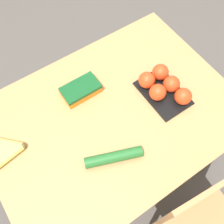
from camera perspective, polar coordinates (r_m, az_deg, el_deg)
ground_plane at (r=1.97m, az=-0.00°, el=-10.97°), size 12.00×12.00×0.00m
dining_table at (r=1.35m, az=-0.00°, el=-2.84°), size 1.20×0.87×0.77m
banana_bunch at (r=1.25m, az=-22.02°, el=-7.73°), size 0.17×0.16×0.03m
tomato_pack at (r=1.31m, az=11.17°, el=5.56°), size 0.18×0.27×0.09m
carrot_bag at (r=1.29m, az=-6.84°, el=4.90°), size 0.19×0.11×0.06m
cucumber_near at (r=1.15m, az=0.33°, el=-9.80°), size 0.25×0.14×0.05m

